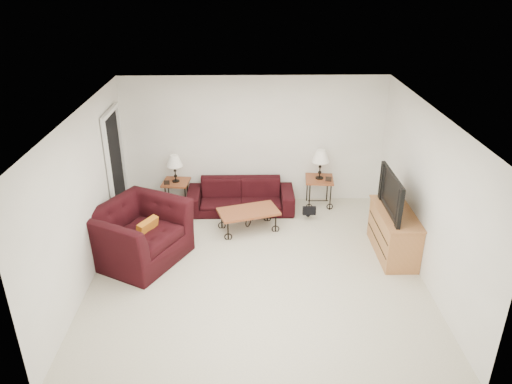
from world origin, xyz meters
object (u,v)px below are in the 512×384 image
side_table_right (319,192)px  tv_stand (394,233)px  coffee_table (248,220)px  television (398,194)px  side_table_left (177,194)px  lamp_right (320,164)px  sofa (241,196)px  backpack (308,205)px  lamp_left (175,169)px  armchair (138,234)px

side_table_right → tv_stand: tv_stand is taller
coffee_table → television: 2.63m
side_table_left → lamp_right: bearing=0.0°
sofa → side_table_right: bearing=6.7°
side_table_right → television: bearing=-61.8°
lamp_right → backpack: size_ratio=1.19×
lamp_left → television: (3.72, -1.78, 0.28)m
sofa → armchair: armchair is taller
coffee_table → television: (2.33, -0.82, 0.89)m
lamp_right → backpack: bearing=-117.3°
side_table_right → coffee_table: bearing=-145.0°
sofa → television: bearing=-32.9°
lamp_left → television: television is taller
side_table_left → lamp_right: 2.83m
tv_stand → lamp_left: bearing=154.5°
sofa → backpack: (1.27, -0.31, -0.05)m
side_table_left → backpack: bearing=-11.1°
side_table_right → coffee_table: 1.69m
sofa → backpack: bearing=-13.8°
backpack → side_table_left: bearing=157.8°
lamp_left → side_table_right: bearing=0.0°
coffee_table → tv_stand: size_ratio=0.82×
coffee_table → backpack: bearing=22.7°
sofa → coffee_table: sofa is taller
side_table_left → lamp_right: size_ratio=0.93×
side_table_right → backpack: size_ratio=1.19×
armchair → side_table_left: bearing=17.9°
side_table_right → backpack: (-0.25, -0.49, -0.05)m
armchair → television: size_ratio=1.24×
armchair → backpack: (2.88, 1.37, -0.21)m
lamp_right → lamp_left: bearing=180.0°
side_table_left → television: 4.21m
side_table_left → backpack: 2.56m
sofa → side_table_right: size_ratio=3.50×
armchair → tv_stand: size_ratio=1.11×
coffee_table → side_table_left: bearing=145.2°
lamp_right → armchair: lamp_right is taller
coffee_table → backpack: backpack is taller
sofa → lamp_left: (-1.24, 0.18, 0.51)m
lamp_left → television: 4.14m
coffee_table → backpack: (1.13, 0.47, 0.05)m
tv_stand → backpack: tv_stand is taller
television → tv_stand: bearing=90.0°
armchair → backpack: 3.19m
lamp_left → coffee_table: size_ratio=0.52×
lamp_right → backpack: 0.83m
side_table_left → side_table_right: (2.77, 0.00, 0.02)m
sofa → coffee_table: size_ratio=1.95×
sofa → armchair: (-1.61, -1.68, 0.16)m
sofa → tv_stand: (2.50, -1.60, 0.08)m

